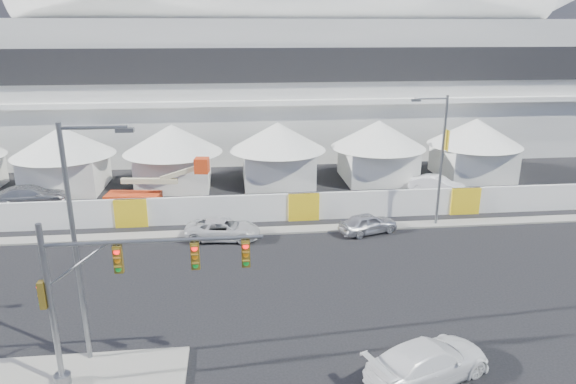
{
  "coord_description": "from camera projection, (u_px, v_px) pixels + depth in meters",
  "views": [
    {
      "loc": [
        1.16,
        -19.73,
        13.13
      ],
      "look_at": [
        4.39,
        10.0,
        3.57
      ],
      "focal_mm": 32.0,
      "sensor_mm": 36.0,
      "label": 1
    }
  ],
  "objects": [
    {
      "name": "traffic_mast",
      "position": [
        102.0,
        296.0,
        18.74
      ],
      "size": [
        8.09,
        0.64,
        6.55
      ],
      "color": "gray",
      "rests_on": "median_island"
    },
    {
      "name": "boom_lift",
      "position": [
        143.0,
        195.0,
        38.87
      ],
      "size": [
        8.01,
        2.29,
        4.01
      ],
      "rotation": [
        0.0,
        0.0,
        -0.13
      ],
      "color": "red",
      "rests_on": "ground"
    },
    {
      "name": "sedan_silver",
      "position": [
        368.0,
        223.0,
        34.33
      ],
      "size": [
        2.74,
        4.3,
        1.36
      ],
      "primitive_type": "imported",
      "rotation": [
        0.0,
        0.0,
        1.88
      ],
      "color": "silver",
      "rests_on": "ground"
    },
    {
      "name": "stadium",
      "position": [
        296.0,
        61.0,
        59.88
      ],
      "size": [
        80.0,
        24.8,
        21.98
      ],
      "color": "silver",
      "rests_on": "ground"
    },
    {
      "name": "pickup_near",
      "position": [
        428.0,
        361.0,
        19.96
      ],
      "size": [
        4.01,
        5.75,
        1.54
      ],
      "primitive_type": "imported",
      "rotation": [
        0.0,
        0.0,
        1.96
      ],
      "color": "white",
      "rests_on": "ground"
    },
    {
      "name": "lot_car_a",
      "position": [
        437.0,
        185.0,
        42.53
      ],
      "size": [
        3.85,
        4.56,
        1.47
      ],
      "primitive_type": "imported",
      "rotation": [
        0.0,
        0.0,
        0.96
      ],
      "color": "white",
      "rests_on": "ground"
    },
    {
      "name": "ground",
      "position": [
        213.0,
        341.0,
        22.56
      ],
      "size": [
        160.0,
        160.0,
        0.0
      ],
      "primitive_type": "plane",
      "color": "black",
      "rests_on": "ground"
    },
    {
      "name": "pickup_curb",
      "position": [
        223.0,
        229.0,
        33.33
      ],
      "size": [
        2.71,
        5.03,
        1.34
      ],
      "primitive_type": "imported",
      "rotation": [
        0.0,
        0.0,
        1.47
      ],
      "color": "silver",
      "rests_on": "ground"
    },
    {
      "name": "tent_row",
      "position": [
        226.0,
        149.0,
        44.38
      ],
      "size": [
        53.4,
        8.4,
        5.4
      ],
      "color": "white",
      "rests_on": "ground"
    },
    {
      "name": "lot_car_c",
      "position": [
        30.0,
        196.0,
        39.42
      ],
      "size": [
        3.5,
        6.05,
        1.65
      ],
      "primitive_type": "imported",
      "rotation": [
        0.0,
        0.0,
        1.79
      ],
      "color": "#A6A6AA",
      "rests_on": "ground"
    },
    {
      "name": "far_curb",
      "position": [
        502.0,
        221.0,
        36.44
      ],
      "size": [
        80.0,
        1.2,
        0.12
      ],
      "primitive_type": "cube",
      "color": "gray",
      "rests_on": "ground"
    },
    {
      "name": "hoarding_fence",
      "position": [
        304.0,
        206.0,
        36.6
      ],
      "size": [
        70.0,
        0.25,
        2.0
      ],
      "primitive_type": "cube",
      "color": "white",
      "rests_on": "ground"
    },
    {
      "name": "streetlight_median",
      "position": [
        80.0,
        231.0,
        19.55
      ],
      "size": [
        2.71,
        0.27,
        9.79
      ],
      "color": "gray",
      "rests_on": "median_island"
    },
    {
      "name": "streetlight_curb",
      "position": [
        439.0,
        152.0,
        34.34
      ],
      "size": [
        2.67,
        0.6,
        9.01
      ],
      "color": "slate",
      "rests_on": "ground"
    }
  ]
}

